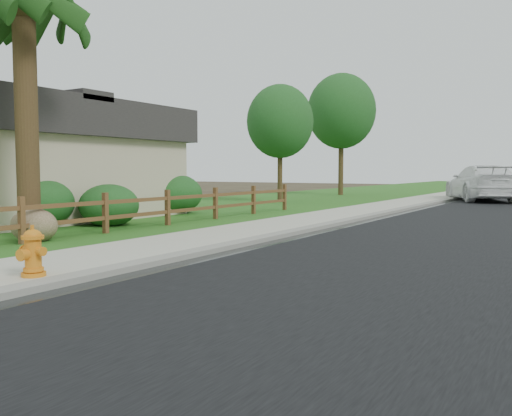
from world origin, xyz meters
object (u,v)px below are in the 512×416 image
Objects in this scene: ranch_fence at (139,209)px; palm_tree at (23,1)px; fire_hydrant at (33,253)px; white_suv at (481,183)px.

palm_tree reaches higher than ranch_fence.
ranch_fence is at bearing 120.71° from fire_hydrant.
fire_hydrant is 0.12× the size of white_suv.
palm_tree is (-0.70, -2.90, 4.91)m from ranch_fence.
palm_tree is 24.60m from white_suv.
white_suv is at bearing 74.68° from ranch_fence.
palm_tree reaches higher than fire_hydrant.
ranch_fence is 6.86m from fire_hydrant.
white_suv reaches higher than ranch_fence.
ranch_fence is 2.56× the size of palm_tree.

